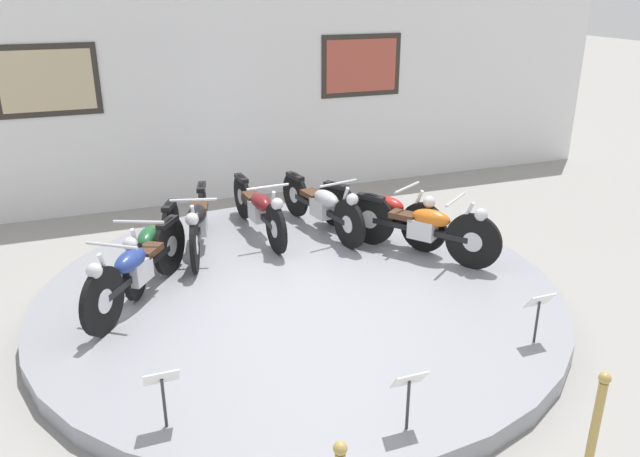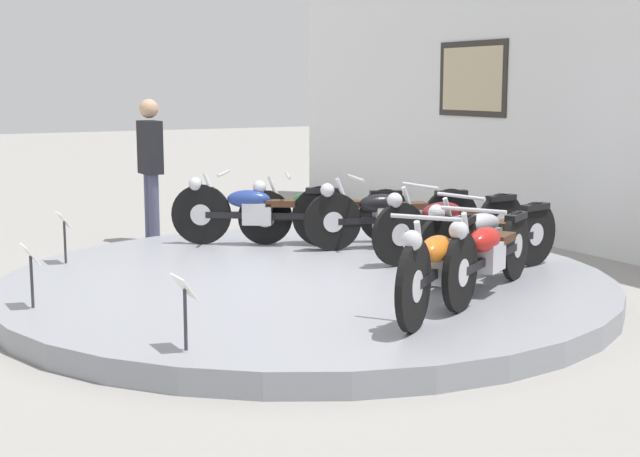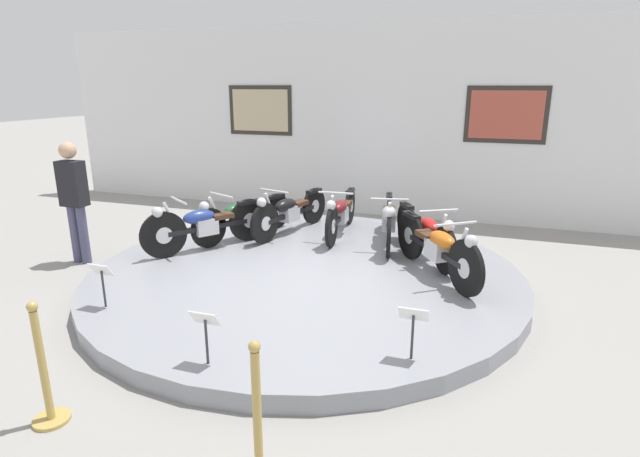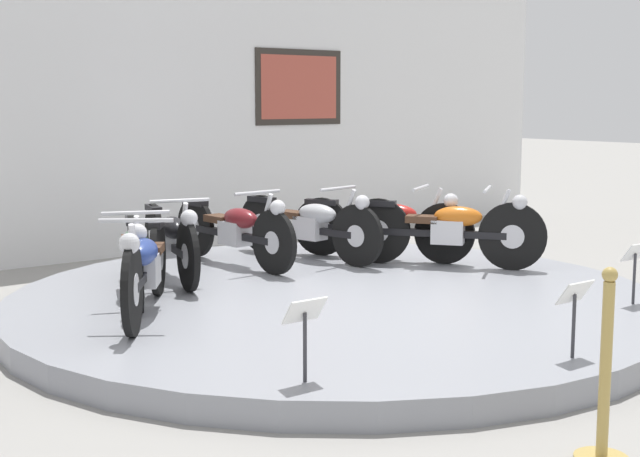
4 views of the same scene
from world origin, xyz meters
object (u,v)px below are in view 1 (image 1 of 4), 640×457
motorcycle_silver (322,205)px  motorcycle_red (380,211)px  info_placard_front_left (162,385)px  motorcycle_maroon (259,208)px  motorcycle_blue (137,267)px  info_placard_front_centre (409,387)px  motorcycle_black (198,220)px  info_placard_front_right (539,307)px  motorcycle_orange (423,225)px  motorcycle_green (153,242)px

motorcycle_silver → motorcycle_red: motorcycle_silver is taller
motorcycle_silver → motorcycle_red: size_ratio=1.13×
info_placard_front_left → motorcycle_maroon: bearing=64.0°
motorcycle_silver → motorcycle_maroon: bearing=167.5°
motorcycle_blue → info_placard_front_centre: motorcycle_blue is taller
motorcycle_black → info_placard_front_right: bearing=-52.6°
info_placard_front_right → motorcycle_blue: bearing=147.8°
motorcycle_red → info_placard_front_right: bearing=-84.8°
info_placard_front_centre → info_placard_front_right: same height
motorcycle_orange → motorcycle_black: bearing=154.8°
motorcycle_blue → motorcycle_black: (0.84, 1.17, -0.02)m
motorcycle_blue → motorcycle_red: 3.16m
motorcycle_green → motorcycle_silver: bearing=12.5°
motorcycle_red → info_placard_front_centre: motorcycle_red is taller
motorcycle_blue → info_placard_front_right: (3.34, -2.10, -0.03)m
motorcycle_green → motorcycle_maroon: (1.43, 0.67, 0.01)m
motorcycle_blue → motorcycle_green: bearing=70.5°
motorcycle_silver → info_placard_front_centre: motorcycle_silver is taller
motorcycle_maroon → motorcycle_silver: (0.81, -0.18, 0.00)m
motorcycle_blue → motorcycle_black: 1.44m
motorcycle_silver → info_placard_front_left: (-2.50, -3.27, -0.01)m
motorcycle_blue → motorcycle_silver: motorcycle_blue is taller
info_placard_front_right → motorcycle_red: bearing=95.2°
motorcycle_maroon → info_placard_front_right: (1.68, -3.45, -0.01)m
motorcycle_orange → info_placard_front_left: 3.95m
motorcycle_maroon → motorcycle_silver: bearing=-12.5°
motorcycle_maroon → info_placard_front_left: 3.84m
motorcycle_red → motorcycle_blue: bearing=-167.6°
info_placard_front_left → motorcycle_green: bearing=84.7°
motorcycle_silver → info_placard_front_right: (0.86, -3.27, -0.01)m
motorcycle_green → motorcycle_silver: size_ratio=0.93×
motorcycle_black → info_placard_front_centre: bearing=-78.2°
motorcycle_red → info_placard_front_left: (-3.11, -2.78, -0.01)m
motorcycle_orange → motorcycle_green: bearing=167.7°
motorcycle_maroon → motorcycle_silver: 0.83m
motorcycle_maroon → info_placard_front_left: (-1.68, -3.45, -0.01)m
motorcycle_red → motorcycle_maroon: bearing=154.8°
motorcycle_black → info_placard_front_centre: 4.01m
motorcycle_red → info_placard_front_centre: bearing=-112.6°
motorcycle_red → motorcycle_silver: bearing=141.3°
motorcycle_orange → info_placard_front_right: bearing=-89.6°
motorcycle_black → info_placard_front_right: 4.12m
motorcycle_blue → motorcycle_silver: bearing=25.2°
motorcycle_maroon → info_placard_front_left: motorcycle_maroon is taller
motorcycle_green → motorcycle_orange: motorcycle_orange is taller
motorcycle_red → motorcycle_orange: size_ratio=1.04×
motorcycle_green → motorcycle_maroon: size_ratio=0.92×
motorcycle_red → info_placard_front_left: 4.17m
info_placard_front_centre → motorcycle_silver: bearing=78.3°
motorcycle_green → motorcycle_red: motorcycle_red is taller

